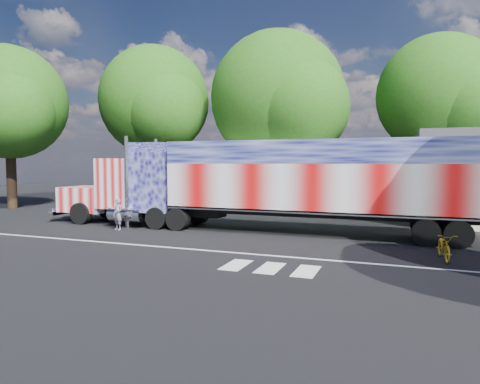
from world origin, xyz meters
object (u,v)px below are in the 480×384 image
(tree_n_mid, at_px, (280,99))
(tree_nw_a, at_px, (156,101))
(bicycle, at_px, (444,246))
(tree_w_a, at_px, (10,103))
(coach_bus, at_px, (264,184))
(woman, at_px, (118,214))
(semi_truck, at_px, (262,182))
(tree_ne_a, at_px, (440,95))

(tree_n_mid, xyz_separation_m, tree_nw_a, (-11.05, -1.13, 0.22))
(tree_n_mid, height_order, tree_nw_a, tree_n_mid)
(bicycle, relative_size, tree_w_a, 0.15)
(coach_bus, bearing_deg, tree_w_a, -160.81)
(tree_n_mid, bearing_deg, woman, -104.10)
(tree_w_a, bearing_deg, woman, -22.58)
(semi_truck, distance_m, tree_w_a, 21.64)
(semi_truck, height_order, tree_n_mid, tree_n_mid)
(semi_truck, height_order, tree_ne_a, tree_ne_a)
(semi_truck, relative_size, tree_nw_a, 1.65)
(tree_ne_a, bearing_deg, tree_n_mid, -173.10)
(semi_truck, bearing_deg, tree_w_a, 170.38)
(tree_nw_a, distance_m, tree_ne_a, 23.31)
(woman, distance_m, tree_ne_a, 25.18)
(semi_truck, relative_size, bicycle, 12.51)
(tree_n_mid, bearing_deg, tree_ne_a, 6.90)
(woman, relative_size, tree_w_a, 0.13)
(woman, height_order, bicycle, woman)
(woman, bearing_deg, tree_n_mid, 92.71)
(woman, height_order, tree_ne_a, tree_ne_a)
(coach_bus, distance_m, tree_w_a, 19.72)
(woman, relative_size, tree_n_mid, 0.11)
(tree_w_a, bearing_deg, tree_ne_a, 21.97)
(bicycle, relative_size, tree_ne_a, 0.14)
(woman, xyz_separation_m, tree_ne_a, (16.19, 17.68, 7.71))
(woman, xyz_separation_m, tree_nw_a, (-6.98, 15.09, 8.05))
(semi_truck, xyz_separation_m, coach_bus, (-2.91, 9.69, -0.59))
(tree_nw_a, relative_size, tree_ne_a, 1.05)
(coach_bus, relative_size, woman, 7.84)
(tree_w_a, bearing_deg, bicycle, -14.03)
(bicycle, height_order, tree_n_mid, tree_n_mid)
(woman, distance_m, tree_nw_a, 18.47)
(tree_n_mid, bearing_deg, tree_nw_a, -174.16)
(semi_truck, bearing_deg, bicycle, -24.58)
(tree_n_mid, distance_m, tree_ne_a, 12.21)
(semi_truck, height_order, bicycle, semi_truck)
(bicycle, xyz_separation_m, tree_n_mid, (-11.00, 17.72, 8.16))
(coach_bus, bearing_deg, semi_truck, -73.27)
(woman, relative_size, tree_nw_a, 0.12)
(semi_truck, relative_size, tree_ne_a, 1.73)
(semi_truck, xyz_separation_m, tree_w_a, (-20.67, 3.50, 5.35))
(tree_n_mid, bearing_deg, coach_bus, -88.91)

